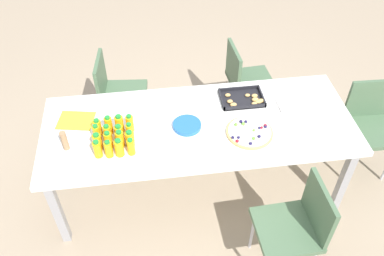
{
  "coord_description": "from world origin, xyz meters",
  "views": [
    {
      "loc": [
        -0.34,
        -2.16,
        2.81
      ],
      "look_at": [
        -0.06,
        -0.06,
        0.76
      ],
      "focal_mm": 38.13,
      "sensor_mm": 36.0,
      "label": 1
    }
  ],
  "objects_px": {
    "juice_bottle_6": "(120,139)",
    "paper_folder": "(76,121)",
    "chair_far_right": "(244,78)",
    "fruit_pizza": "(249,132)",
    "juice_bottle_12": "(98,127)",
    "juice_bottle_2": "(119,148)",
    "chair_end": "(370,121)",
    "snack_tray": "(244,99)",
    "juice_bottle_1": "(109,149)",
    "juice_bottle_5": "(108,140)",
    "juice_bottle_3": "(131,147)",
    "napkin_stack": "(288,106)",
    "juice_bottle_8": "(97,133)",
    "party_table": "(199,129)",
    "plate_stack": "(187,125)",
    "juice_bottle_13": "(109,125)",
    "juice_bottle_9": "(108,133)",
    "juice_bottle_10": "(119,133)",
    "juice_bottle_7": "(130,139)",
    "chair_near_right": "(297,224)",
    "juice_bottle_0": "(97,149)",
    "juice_bottle_15": "(130,124)",
    "juice_bottle_11": "(130,131)",
    "juice_bottle_4": "(97,142)",
    "cardboard_tube": "(64,141)",
    "juice_bottle_14": "(119,124)"
  },
  "relations": [
    {
      "from": "juice_bottle_10",
      "to": "paper_folder",
      "type": "height_order",
      "value": "juice_bottle_10"
    },
    {
      "from": "snack_tray",
      "to": "juice_bottle_4",
      "type": "bearing_deg",
      "value": -161.74
    },
    {
      "from": "juice_bottle_12",
      "to": "juice_bottle_2",
      "type": "bearing_deg",
      "value": -56.16
    },
    {
      "from": "party_table",
      "to": "juice_bottle_13",
      "type": "distance_m",
      "value": 0.66
    },
    {
      "from": "chair_near_right",
      "to": "napkin_stack",
      "type": "bearing_deg",
      "value": -13.27
    },
    {
      "from": "party_table",
      "to": "juice_bottle_1",
      "type": "relative_size",
      "value": 16.45
    },
    {
      "from": "juice_bottle_6",
      "to": "paper_folder",
      "type": "distance_m",
      "value": 0.45
    },
    {
      "from": "juice_bottle_13",
      "to": "fruit_pizza",
      "type": "xyz_separation_m",
      "value": [
        1.0,
        -0.15,
        -0.06
      ]
    },
    {
      "from": "juice_bottle_10",
      "to": "snack_tray",
      "type": "distance_m",
      "value": 1.01
    },
    {
      "from": "juice_bottle_1",
      "to": "juice_bottle_7",
      "type": "bearing_deg",
      "value": 29.16
    },
    {
      "from": "chair_near_right",
      "to": "juice_bottle_0",
      "type": "height_order",
      "value": "juice_bottle_0"
    },
    {
      "from": "chair_far_right",
      "to": "juice_bottle_5",
      "type": "bearing_deg",
      "value": -55.16
    },
    {
      "from": "juice_bottle_0",
      "to": "cardboard_tube",
      "type": "height_order",
      "value": "cardboard_tube"
    },
    {
      "from": "chair_near_right",
      "to": "juice_bottle_0",
      "type": "xyz_separation_m",
      "value": [
        -1.26,
        0.56,
        0.3
      ]
    },
    {
      "from": "juice_bottle_0",
      "to": "napkin_stack",
      "type": "distance_m",
      "value": 1.47
    },
    {
      "from": "juice_bottle_12",
      "to": "juice_bottle_14",
      "type": "height_order",
      "value": "juice_bottle_14"
    },
    {
      "from": "juice_bottle_8",
      "to": "juice_bottle_10",
      "type": "distance_m",
      "value": 0.15
    },
    {
      "from": "juice_bottle_10",
      "to": "napkin_stack",
      "type": "height_order",
      "value": "juice_bottle_10"
    },
    {
      "from": "chair_near_right",
      "to": "juice_bottle_5",
      "type": "height_order",
      "value": "juice_bottle_5"
    },
    {
      "from": "juice_bottle_6",
      "to": "plate_stack",
      "type": "distance_m",
      "value": 0.5
    },
    {
      "from": "juice_bottle_3",
      "to": "juice_bottle_8",
      "type": "distance_m",
      "value": 0.28
    },
    {
      "from": "chair_end",
      "to": "juice_bottle_13",
      "type": "xyz_separation_m",
      "value": [
        -2.1,
        -0.09,
        0.31
      ]
    },
    {
      "from": "juice_bottle_9",
      "to": "juice_bottle_10",
      "type": "height_order",
      "value": "juice_bottle_9"
    },
    {
      "from": "party_table",
      "to": "plate_stack",
      "type": "height_order",
      "value": "plate_stack"
    },
    {
      "from": "chair_near_right",
      "to": "juice_bottle_11",
      "type": "relative_size",
      "value": 6.13
    },
    {
      "from": "juice_bottle_0",
      "to": "juice_bottle_10",
      "type": "relative_size",
      "value": 1.07
    },
    {
      "from": "party_table",
      "to": "juice_bottle_8",
      "type": "relative_size",
      "value": 15.79
    },
    {
      "from": "chair_far_right",
      "to": "fruit_pizza",
      "type": "height_order",
      "value": "chair_far_right"
    },
    {
      "from": "juice_bottle_3",
      "to": "snack_tray",
      "type": "relative_size",
      "value": 0.41
    },
    {
      "from": "juice_bottle_10",
      "to": "juice_bottle_15",
      "type": "distance_m",
      "value": 0.11
    },
    {
      "from": "chair_end",
      "to": "fruit_pizza",
      "type": "bearing_deg",
      "value": 14.37
    },
    {
      "from": "party_table",
      "to": "juice_bottle_4",
      "type": "xyz_separation_m",
      "value": [
        -0.73,
        -0.15,
        0.12
      ]
    },
    {
      "from": "juice_bottle_8",
      "to": "fruit_pizza",
      "type": "relative_size",
      "value": 0.43
    },
    {
      "from": "juice_bottle_7",
      "to": "paper_folder",
      "type": "distance_m",
      "value": 0.51
    },
    {
      "from": "juice_bottle_6",
      "to": "juice_bottle_15",
      "type": "relative_size",
      "value": 0.98
    },
    {
      "from": "juice_bottle_0",
      "to": "juice_bottle_5",
      "type": "distance_m",
      "value": 0.1
    },
    {
      "from": "chair_near_right",
      "to": "juice_bottle_3",
      "type": "bearing_deg",
      "value": 59.61
    },
    {
      "from": "chair_end",
      "to": "plate_stack",
      "type": "height_order",
      "value": "chair_end"
    },
    {
      "from": "snack_tray",
      "to": "juice_bottle_7",
      "type": "bearing_deg",
      "value": -157.57
    },
    {
      "from": "juice_bottle_1",
      "to": "paper_folder",
      "type": "bearing_deg",
      "value": 123.36
    },
    {
      "from": "chair_end",
      "to": "snack_tray",
      "type": "height_order",
      "value": "chair_end"
    },
    {
      "from": "fruit_pizza",
      "to": "cardboard_tube",
      "type": "xyz_separation_m",
      "value": [
        -1.29,
        0.03,
        0.06
      ]
    },
    {
      "from": "juice_bottle_5",
      "to": "juice_bottle_8",
      "type": "relative_size",
      "value": 1.01
    },
    {
      "from": "juice_bottle_2",
      "to": "juice_bottle_15",
      "type": "height_order",
      "value": "same"
    },
    {
      "from": "napkin_stack",
      "to": "juice_bottle_8",
      "type": "bearing_deg",
      "value": -173.24
    },
    {
      "from": "juice_bottle_4",
      "to": "juice_bottle_7",
      "type": "bearing_deg",
      "value": -0.27
    },
    {
      "from": "juice_bottle_7",
      "to": "juice_bottle_9",
      "type": "height_order",
      "value": "juice_bottle_9"
    },
    {
      "from": "juice_bottle_13",
      "to": "juice_bottle_9",
      "type": "bearing_deg",
      "value": -95.53
    },
    {
      "from": "chair_far_right",
      "to": "juice_bottle_2",
      "type": "relative_size",
      "value": 5.86
    },
    {
      "from": "juice_bottle_6",
      "to": "juice_bottle_10",
      "type": "xyz_separation_m",
      "value": [
        -0.01,
        0.07,
        -0.0
      ]
    }
  ]
}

